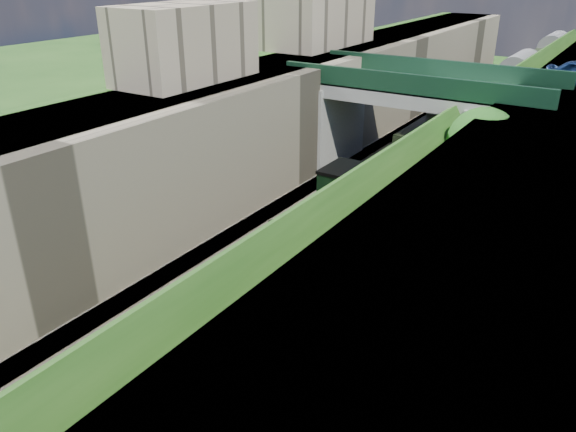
{
  "coord_description": "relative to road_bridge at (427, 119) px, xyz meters",
  "views": [
    {
      "loc": [
        12.11,
        -9.41,
        13.08
      ],
      "look_at": [
        0.0,
        9.48,
        2.81
      ],
      "focal_mm": 35.0,
      "sensor_mm": 36.0,
      "label": 1
    }
  ],
  "objects": [
    {
      "name": "tender",
      "position": [
        0.26,
        -6.12,
        -2.46
      ],
      "size": [
        2.7,
        6.0,
        3.05
      ],
      "color": "black",
      "rests_on": "trackbed"
    },
    {
      "name": "locomotive",
      "position": [
        0.26,
        -13.48,
        -2.18
      ],
      "size": [
        3.1,
        10.22,
        3.83
      ],
      "color": "black",
      "rests_on": "trackbed"
    },
    {
      "name": "embankment_slope",
      "position": [
        4.06,
        -4.7,
        -1.31
      ],
      "size": [
        4.49,
        90.0,
        6.36
      ],
      "color": "#1E4714",
      "rests_on": "ground"
    },
    {
      "name": "track_right",
      "position": [
        0.26,
        -4.0,
        -3.83
      ],
      "size": [
        2.5,
        90.0,
        0.2
      ],
      "color": "black",
      "rests_on": "trackbed"
    },
    {
      "name": "ground",
      "position": [
        -0.94,
        -24.0,
        -4.08
      ],
      "size": [
        160.0,
        160.0,
        0.0
      ],
      "primitive_type": "plane",
      "color": "#1E4714",
      "rests_on": "ground"
    },
    {
      "name": "building_near",
      "position": [
        -10.44,
        -10.0,
        4.92
      ],
      "size": [
        4.0,
        8.0,
        4.0
      ],
      "primitive_type": "cube",
      "color": "gray",
      "rests_on": "street_plateau_left"
    },
    {
      "name": "coach_middle",
      "position": [
        0.26,
        25.28,
        -2.03
      ],
      "size": [
        2.9,
        18.0,
        3.7
      ],
      "color": "black",
      "rests_on": "trackbed"
    },
    {
      "name": "coach_front",
      "position": [
        0.26,
        6.48,
        -2.03
      ],
      "size": [
        2.9,
        18.0,
        3.7
      ],
      "color": "black",
      "rests_on": "trackbed"
    },
    {
      "name": "trackbed",
      "position": [
        -0.94,
        -4.0,
        -3.98
      ],
      "size": [
        10.0,
        90.0,
        0.2
      ],
      "primitive_type": "cube",
      "color": "#473F38",
      "rests_on": "ground"
    },
    {
      "name": "coach_rear",
      "position": [
        0.26,
        44.08,
        -2.03
      ],
      "size": [
        2.9,
        18.0,
        3.7
      ],
      "color": "black",
      "rests_on": "trackbed"
    },
    {
      "name": "tree",
      "position": [
        4.97,
        -5.54,
        0.57
      ],
      "size": [
        3.6,
        3.8,
        6.6
      ],
      "color": "black",
      "rests_on": "ground"
    },
    {
      "name": "street_plateau_left",
      "position": [
        -9.94,
        -4.0,
        -0.58
      ],
      "size": [
        6.0,
        90.0,
        7.0
      ],
      "primitive_type": "cube",
      "color": "#262628",
      "rests_on": "ground"
    },
    {
      "name": "road_bridge",
      "position": [
        0.0,
        0.0,
        0.0
      ],
      "size": [
        16.0,
        6.4,
        7.25
      ],
      "color": "gray",
      "rests_on": "ground"
    },
    {
      "name": "retaining_wall",
      "position": [
        -6.44,
        -4.0,
        -0.58
      ],
      "size": [
        1.0,
        90.0,
        7.0
      ],
      "primitive_type": "cube",
      "color": "#756B56",
      "rests_on": "ground"
    },
    {
      "name": "track_left",
      "position": [
        -2.94,
        -4.0,
        -3.83
      ],
      "size": [
        2.5,
        90.0,
        0.2
      ],
      "color": "black",
      "rests_on": "trackbed"
    },
    {
      "name": "street_plateau_right",
      "position": [
        8.56,
        -4.0,
        -0.95
      ],
      "size": [
        8.0,
        90.0,
        6.25
      ],
      "primitive_type": "cube",
      "color": "#262628",
      "rests_on": "ground"
    },
    {
      "name": "building_far",
      "position": [
        -11.44,
        6.0,
        5.92
      ],
      "size": [
        5.0,
        10.0,
        6.0
      ],
      "primitive_type": "cube",
      "color": "gray",
      "rests_on": "street_plateau_left"
    }
  ]
}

